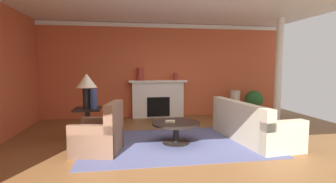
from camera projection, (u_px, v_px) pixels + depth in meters
name	position (u px, v px, depth m)	size (l,w,h in m)	color
ground_plane	(181.00, 146.00, 5.19)	(9.49, 9.49, 0.00)	brown
wall_fireplace	(160.00, 70.00, 8.19)	(7.90, 0.12, 2.94)	#C65633
crown_moulding	(160.00, 26.00, 7.98)	(7.90, 0.08, 0.12)	white
area_rug	(176.00, 143.00, 5.35)	(3.75, 2.40, 0.01)	#4C517A
fireplace	(158.00, 100.00, 8.06)	(1.80, 0.35, 1.17)	white
sofa	(251.00, 127.00, 5.56)	(1.13, 2.19, 0.85)	#BCB299
armchair_near_window	(100.00, 137.00, 4.75)	(0.95, 0.95, 0.95)	brown
coffee_table	(176.00, 128.00, 5.31)	(1.00, 1.00, 0.45)	black
side_table	(88.00, 122.00, 5.59)	(0.56, 0.56, 0.70)	black
table_lamp	(87.00, 84.00, 5.51)	(0.44, 0.44, 0.75)	black
vase_mantel_right	(176.00, 76.00, 8.03)	(0.15, 0.15, 0.24)	#9E3328
vase_tall_corner	(235.00, 104.00, 8.17)	(0.31, 0.31, 0.84)	beige
vase_mantel_left	(140.00, 74.00, 7.85)	(0.19, 0.19, 0.39)	#9E3328
vase_on_side_table	(94.00, 99.00, 5.45)	(0.14, 0.14, 0.43)	navy
book_red_cover	(170.00, 122.00, 5.28)	(0.20, 0.15, 0.04)	tan
potted_plant	(254.00, 101.00, 8.18)	(0.56, 0.56, 0.83)	#A8754C
column_white	(278.00, 71.00, 7.29)	(0.20, 0.20, 2.94)	white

